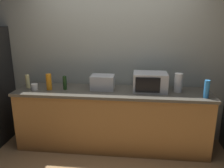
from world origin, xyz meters
TOP-DOWN VIEW (x-y plane):
  - ground_plane at (0.00, 0.00)m, footprint 8.00×8.00m
  - back_wall at (0.00, 0.81)m, footprint 6.40×0.10m
  - counter_run at (0.00, 0.40)m, footprint 2.84×0.64m
  - microwave at (0.54, 0.45)m, footprint 0.48×0.35m
  - toaster_oven at (-0.15, 0.46)m, footprint 0.34×0.26m
  - paper_towel_roll at (0.94, 0.45)m, footprint 0.12×0.12m
  - bottle_wine at (-0.70, 0.39)m, footprint 0.06×0.06m
  - bottle_dish_soap at (-0.93, 0.35)m, footprint 0.08×0.08m
  - bottle_vinegar at (-1.28, 0.40)m, footprint 0.06×0.06m
  - bottle_spray_cleaner at (1.27, 0.22)m, footprint 0.07×0.07m
  - mug_white at (-1.14, 0.31)m, footprint 0.09×0.09m

SIDE VIEW (x-z plane):
  - ground_plane at x=0.00m, z-range 0.00..0.00m
  - counter_run at x=0.00m, z-range 0.00..0.90m
  - mug_white at x=-1.14m, z-range 0.90..0.99m
  - bottle_wine at x=-0.70m, z-range 0.90..1.10m
  - bottle_vinegar at x=-1.28m, z-range 0.90..1.10m
  - toaster_oven at x=-0.15m, z-range 0.90..1.11m
  - bottle_dish_soap at x=-0.93m, z-range 0.90..1.14m
  - bottle_spray_cleaner at x=1.27m, z-range 0.90..1.14m
  - microwave at x=0.54m, z-range 0.90..1.17m
  - paper_towel_roll at x=0.94m, z-range 0.90..1.17m
  - back_wall at x=0.00m, z-range 0.00..2.70m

